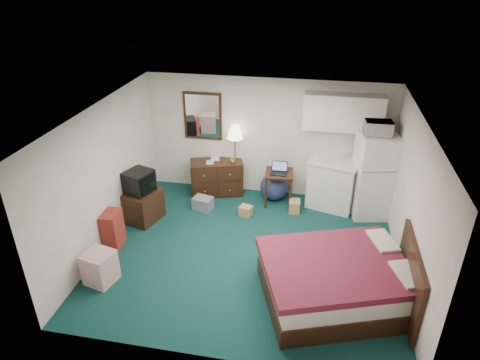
% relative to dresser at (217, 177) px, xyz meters
% --- Properties ---
extents(floor, '(5.00, 4.50, 0.01)m').
position_rel_dresser_xyz_m(floor, '(1.03, -1.98, -0.37)').
color(floor, '#0B3135').
rests_on(floor, ground).
extents(ceiling, '(5.00, 4.50, 0.01)m').
position_rel_dresser_xyz_m(ceiling, '(1.03, -1.98, 2.13)').
color(ceiling, beige).
rests_on(ceiling, walls).
extents(walls, '(5.01, 4.51, 2.50)m').
position_rel_dresser_xyz_m(walls, '(1.03, -1.98, 0.88)').
color(walls, beige).
rests_on(walls, floor).
extents(mirror, '(0.80, 0.06, 1.00)m').
position_rel_dresser_xyz_m(mirror, '(-0.32, 0.24, 1.28)').
color(mirror, white).
rests_on(mirror, walls).
extents(upper_cabinets, '(1.50, 0.35, 0.70)m').
position_rel_dresser_xyz_m(upper_cabinets, '(2.48, 0.10, 1.58)').
color(upper_cabinets, white).
rests_on(upper_cabinets, walls).
extents(headboard, '(0.06, 1.56, 1.00)m').
position_rel_dresser_xyz_m(headboard, '(3.49, -2.84, 0.18)').
color(headboard, black).
rests_on(headboard, walls).
extents(dresser, '(1.19, 0.79, 0.75)m').
position_rel_dresser_xyz_m(dresser, '(0.00, 0.00, 0.00)').
color(dresser, black).
rests_on(dresser, floor).
extents(floor_lamp, '(0.37, 0.37, 1.54)m').
position_rel_dresser_xyz_m(floor_lamp, '(0.39, 0.07, 0.40)').
color(floor_lamp, gold).
rests_on(floor_lamp, floor).
extents(desk, '(0.59, 0.59, 0.70)m').
position_rel_dresser_xyz_m(desk, '(1.35, -0.16, -0.02)').
color(desk, black).
rests_on(desk, floor).
extents(exercise_ball, '(0.65, 0.65, 0.58)m').
position_rel_dresser_xyz_m(exercise_ball, '(1.24, -0.02, -0.08)').
color(exercise_ball, navy).
rests_on(exercise_ball, floor).
extents(kitchen_counter, '(1.05, 0.91, 0.98)m').
position_rel_dresser_xyz_m(kitchen_counter, '(2.43, -0.07, 0.12)').
color(kitchen_counter, white).
rests_on(kitchen_counter, floor).
extents(fridge, '(0.82, 0.82, 1.69)m').
position_rel_dresser_xyz_m(fridge, '(3.16, -0.25, 0.47)').
color(fridge, white).
rests_on(fridge, floor).
extents(bed, '(2.50, 2.22, 0.67)m').
position_rel_dresser_xyz_m(bed, '(2.51, -2.84, -0.04)').
color(bed, maroon).
rests_on(bed, floor).
extents(tv_stand, '(0.77, 0.81, 0.61)m').
position_rel_dresser_xyz_m(tv_stand, '(-1.18, -1.30, -0.07)').
color(tv_stand, black).
rests_on(tv_stand, floor).
extents(suitcase, '(0.29, 0.43, 0.68)m').
position_rel_dresser_xyz_m(suitcase, '(-1.33, -2.22, -0.03)').
color(suitcase, maroon).
rests_on(suitcase, floor).
extents(retail_box, '(0.51, 0.51, 0.53)m').
position_rel_dresser_xyz_m(retail_box, '(-1.12, -3.13, -0.11)').
color(retail_box, white).
rests_on(retail_box, floor).
extents(file_bin, '(0.43, 0.36, 0.26)m').
position_rel_dresser_xyz_m(file_bin, '(-0.12, -0.72, -0.24)').
color(file_bin, gray).
rests_on(file_bin, floor).
extents(cardboard_box_a, '(0.28, 0.25, 0.20)m').
position_rel_dresser_xyz_m(cardboard_box_a, '(0.78, -0.79, -0.27)').
color(cardboard_box_a, '#9F7C57').
rests_on(cardboard_box_a, floor).
extents(cardboard_box_b, '(0.23, 0.27, 0.25)m').
position_rel_dresser_xyz_m(cardboard_box_b, '(1.71, -0.47, -0.25)').
color(cardboard_box_b, '#9F7C57').
rests_on(cardboard_box_b, floor).
extents(laptop, '(0.32, 0.26, 0.22)m').
position_rel_dresser_xyz_m(laptop, '(1.34, -0.22, 0.43)').
color(laptop, black).
rests_on(laptop, desk).
extents(crt_tv, '(0.60, 0.62, 0.42)m').
position_rel_dresser_xyz_m(crt_tv, '(-1.18, -1.29, 0.45)').
color(crt_tv, black).
rests_on(crt_tv, tv_stand).
extents(microwave, '(0.50, 0.30, 0.33)m').
position_rel_dresser_xyz_m(microwave, '(3.11, -0.29, 1.48)').
color(microwave, white).
rests_on(microwave, fridge).
extents(book_a, '(0.15, 0.05, 0.21)m').
position_rel_dresser_xyz_m(book_a, '(-0.19, -0.09, 0.48)').
color(book_a, '#9F7C57').
rests_on(book_a, dresser).
extents(book_b, '(0.19, 0.07, 0.25)m').
position_rel_dresser_xyz_m(book_b, '(-0.15, 0.09, 0.50)').
color(book_b, '#9F7C57').
rests_on(book_b, dresser).
extents(mug, '(0.14, 0.13, 0.12)m').
position_rel_dresser_xyz_m(mug, '(0.35, 0.01, 0.43)').
color(mug, '#589848').
rests_on(mug, dresser).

